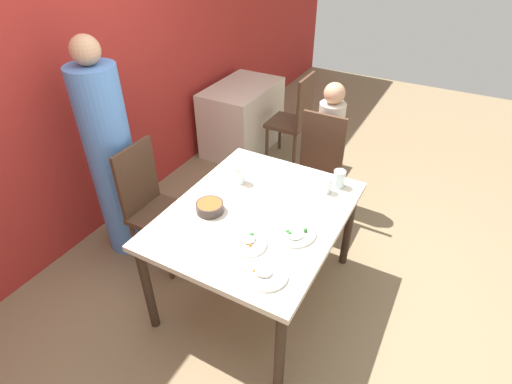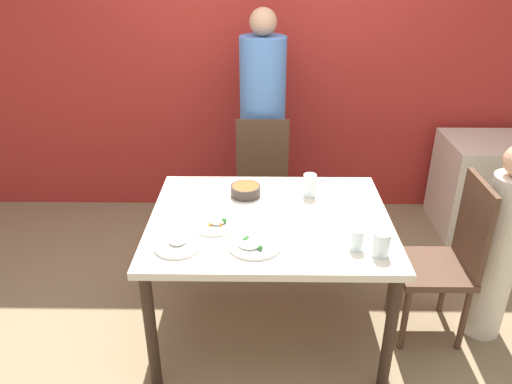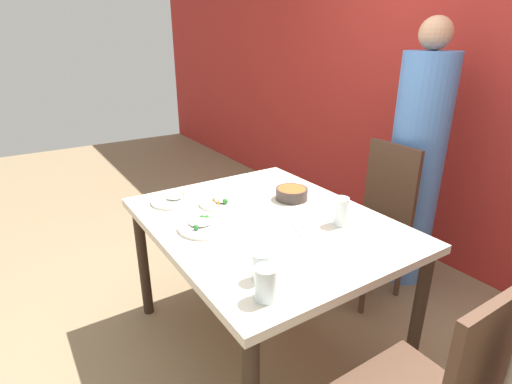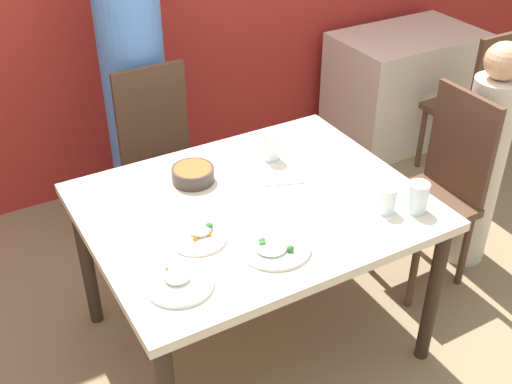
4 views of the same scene
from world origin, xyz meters
name	(u,v)px [view 2 (image 2 of 4)]	position (x,y,z in m)	size (l,w,h in m)	color
ground_plane	(268,324)	(0.00, 0.00, 0.00)	(10.00, 10.00, 0.00)	#847051
wall_back	(268,50)	(0.00, 1.62, 1.35)	(10.00, 0.06, 2.70)	#A82823
dining_table	(270,230)	(0.00, 0.00, 0.67)	(1.32, 1.06, 0.75)	beige
chair_adult_spot	(262,186)	(-0.04, 0.88, 0.52)	(0.40, 0.40, 0.99)	#4C3323
chair_child_spot	(448,256)	(1.00, -0.03, 0.52)	(0.40, 0.40, 0.99)	#4C3323
person_adult	(262,135)	(-0.04, 1.21, 0.79)	(0.34, 0.34, 1.71)	#5184D1
person_child	(499,250)	(1.28, -0.03, 0.57)	(0.22, 0.22, 1.20)	beige
bowl_curry	(246,190)	(-0.14, 0.27, 0.79)	(0.18, 0.18, 0.06)	#3D332D
plate_rice_adult	(254,244)	(-0.08, -0.30, 0.77)	(0.27, 0.27, 0.05)	white
plate_rice_child	(215,224)	(-0.29, -0.10, 0.77)	(0.22, 0.22, 0.05)	white
plate_noodles	(178,245)	(-0.46, -0.30, 0.77)	(0.23, 0.23, 0.05)	white
glass_water_tall	(310,185)	(0.24, 0.27, 0.82)	(0.08, 0.08, 0.14)	silver
glass_water_short	(357,239)	(0.42, -0.31, 0.81)	(0.07, 0.07, 0.11)	silver
glass_water_center	(381,244)	(0.53, -0.36, 0.81)	(0.08, 0.08, 0.12)	silver
napkin_folded	(334,222)	(0.34, -0.06, 0.76)	(0.14, 0.14, 0.01)	white
fork_steel	(302,212)	(0.18, 0.06, 0.76)	(0.18, 0.08, 0.01)	silver
background_table	(501,185)	(1.86, 1.21, 0.38)	(0.96, 0.60, 0.75)	beige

